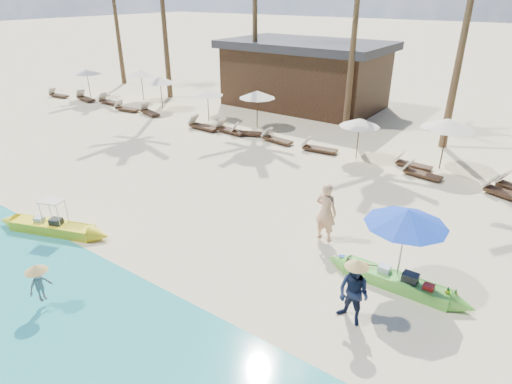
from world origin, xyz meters
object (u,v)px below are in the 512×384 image
Objects in this scene: tourist at (326,212)px; green_canoe at (396,281)px; blue_umbrella at (407,217)px; yellow_canoe at (53,227)px.

green_canoe is at bearing 159.97° from tourist.
tourist is at bearing 160.01° from blue_umbrella.
blue_umbrella is at bearing 0.76° from yellow_canoe.
yellow_canoe is (-10.24, -3.69, 0.01)m from green_canoe.
yellow_canoe is at bearing -159.37° from blue_umbrella.
green_canoe is at bearing -79.57° from blue_umbrella.
yellow_canoe is at bearing 35.33° from tourist.
tourist reaches higher than yellow_canoe.
blue_umbrella is (-0.03, 0.16, 1.88)m from green_canoe.
yellow_canoe is at bearing -160.36° from green_canoe.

